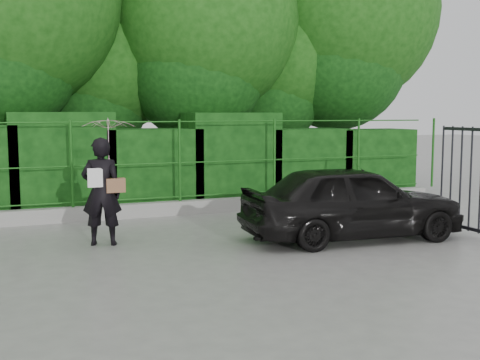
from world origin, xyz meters
name	(u,v)px	position (x,y,z in m)	size (l,w,h in m)	color
ground	(240,263)	(0.00, 0.00, 0.00)	(80.00, 80.00, 0.00)	gray
kerb	(163,209)	(0.00, 4.50, 0.15)	(14.00, 0.25, 0.30)	#9E9E99
fence	(172,161)	(0.22, 4.50, 1.20)	(14.13, 0.06, 1.80)	#1A5716
hedge	(145,166)	(-0.14, 5.50, 1.01)	(14.20, 1.20, 2.26)	black
trees	(170,23)	(1.14, 7.74, 4.62)	(17.10, 6.15, 8.08)	black
woman	(106,164)	(-1.61, 2.09, 1.38)	(0.99, 0.92, 2.17)	black
car	(352,202)	(2.50, 0.87, 0.68)	(1.59, 3.96, 1.35)	black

